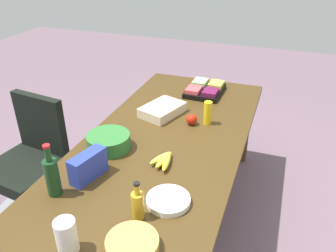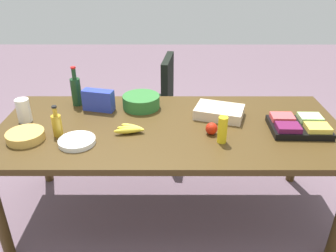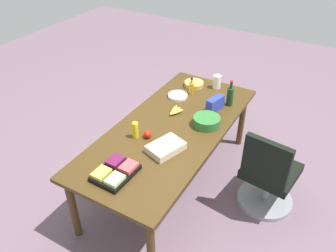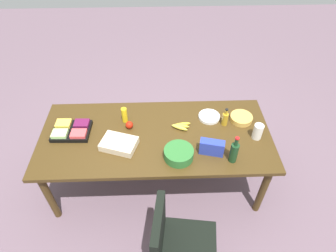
# 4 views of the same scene
# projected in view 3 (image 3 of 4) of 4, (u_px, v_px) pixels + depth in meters

# --- Properties ---
(ground_plane) EXTENTS (10.00, 10.00, 0.00)m
(ground_plane) POSITION_uv_depth(u_px,v_px,m) (170.00, 181.00, 3.82)
(ground_plane) COLOR #6C5663
(conference_table) EXTENTS (2.26, 1.00, 0.74)m
(conference_table) POSITION_uv_depth(u_px,v_px,m) (171.00, 133.00, 3.43)
(conference_table) COLOR #433014
(conference_table) RESTS_ON ground
(office_chair) EXTENTS (0.56, 0.56, 0.92)m
(office_chair) POSITION_uv_depth(u_px,v_px,m) (268.00, 179.00, 3.34)
(office_chair) COLOR gray
(office_chair) RESTS_ON ground
(dressing_bottle) EXTENTS (0.08, 0.08, 0.20)m
(dressing_bottle) POSITION_uv_depth(u_px,v_px,m) (191.00, 88.00, 3.90)
(dressing_bottle) COLOR #BC9021
(dressing_bottle) RESTS_ON conference_table
(banana_bunch) EXTENTS (0.20, 0.13, 0.04)m
(banana_bunch) POSITION_uv_depth(u_px,v_px,m) (175.00, 111.00, 3.60)
(banana_bunch) COLOR yellow
(banana_bunch) RESTS_ON conference_table
(fruit_platter) EXTENTS (0.37, 0.29, 0.07)m
(fruit_platter) POSITION_uv_depth(u_px,v_px,m) (115.00, 172.00, 2.82)
(fruit_platter) COLOR black
(fruit_platter) RESTS_ON conference_table
(wine_bottle) EXTENTS (0.08, 0.08, 0.29)m
(wine_bottle) POSITION_uv_depth(u_px,v_px,m) (230.00, 96.00, 3.68)
(wine_bottle) COLOR #193C1E
(wine_bottle) RESTS_ON conference_table
(salad_bowl) EXTENTS (0.30, 0.30, 0.09)m
(salad_bowl) POSITION_uv_depth(u_px,v_px,m) (207.00, 121.00, 3.40)
(salad_bowl) COLOR #2D6E2F
(salad_bowl) RESTS_ON conference_table
(mustard_bottle) EXTENTS (0.07, 0.07, 0.17)m
(mustard_bottle) POSITION_uv_depth(u_px,v_px,m) (135.00, 130.00, 3.21)
(mustard_bottle) COLOR yellow
(mustard_bottle) RESTS_ON conference_table
(paper_plate_stack) EXTENTS (0.28, 0.28, 0.03)m
(paper_plate_stack) POSITION_uv_depth(u_px,v_px,m) (178.00, 96.00, 3.87)
(paper_plate_stack) COLOR white
(paper_plate_stack) RESTS_ON conference_table
(mayo_jar) EXTENTS (0.11, 0.11, 0.16)m
(mayo_jar) POSITION_uv_depth(u_px,v_px,m) (217.00, 82.00, 4.01)
(mayo_jar) COLOR white
(mayo_jar) RESTS_ON conference_table
(sheet_cake) EXTENTS (0.37, 0.31, 0.07)m
(sheet_cake) POSITION_uv_depth(u_px,v_px,m) (166.00, 147.00, 3.08)
(sheet_cake) COLOR beige
(sheet_cake) RESTS_ON conference_table
(apple_red) EXTENTS (0.09, 0.09, 0.08)m
(apple_red) POSITION_uv_depth(u_px,v_px,m) (147.00, 134.00, 3.23)
(apple_red) COLOR #B61E0C
(apple_red) RESTS_ON conference_table
(chip_bowl) EXTENTS (0.24, 0.24, 0.05)m
(chip_bowl) POSITION_uv_depth(u_px,v_px,m) (194.00, 84.00, 4.08)
(chip_bowl) COLOR gold
(chip_bowl) RESTS_ON conference_table
(chip_bag_blue) EXTENTS (0.23, 0.13, 0.15)m
(chip_bag_blue) POSITION_uv_depth(u_px,v_px,m) (215.00, 104.00, 3.61)
(chip_bag_blue) COLOR #2A3CAF
(chip_bag_blue) RESTS_ON conference_table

